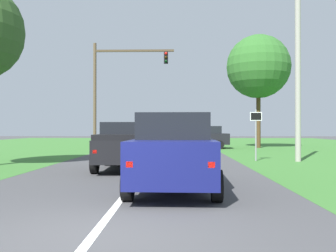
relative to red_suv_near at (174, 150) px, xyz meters
name	(u,v)px	position (x,y,z in m)	size (l,w,h in m)	color
ground_plane	(151,162)	(-1.22, 8.33, -1.06)	(120.00, 120.00, 0.00)	#424244
lane_centre_stripe	(111,212)	(-1.22, -2.67, -1.05)	(0.16, 42.93, 0.01)	white
red_suv_near	(174,150)	(0.00, 0.00, 0.00)	(2.36, 4.93, 2.03)	navy
pickup_truck_lead	(126,145)	(-1.96, 4.81, -0.09)	(2.36, 4.89, 1.89)	black
traffic_light	(114,81)	(-4.76, 18.20, 4.24)	(6.22, 0.40, 8.23)	brown
keep_moving_sign	(256,128)	(4.09, 8.83, 0.61)	(0.60, 0.09, 2.61)	gray
oak_tree_right	(258,67)	(7.02, 21.40, 5.84)	(5.38, 5.38, 9.60)	#4C351E
crossing_suv_far	(203,137)	(2.26, 20.46, -0.10)	(4.35, 2.22, 1.84)	black
utility_pole_right	(298,62)	(6.11, 8.52, 3.89)	(0.28, 0.28, 9.90)	#9E998E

